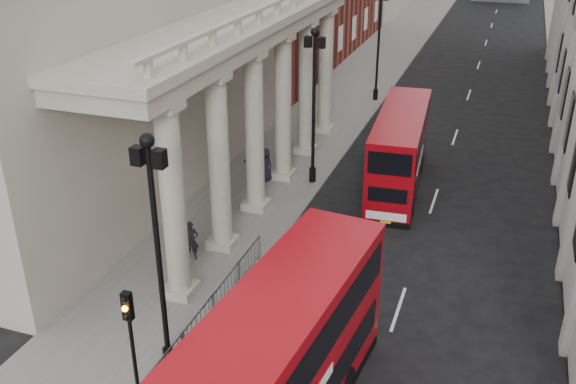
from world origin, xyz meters
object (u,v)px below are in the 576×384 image
object	(u,v)px
lamp_post_mid	(314,97)
lamp_post_north	(379,36)
traffic_light	(130,331)
bus_far	(400,149)
pedestrian_c	(266,164)
pedestrian_a	(191,241)
bus_near	(274,373)
pedestrian_b	(252,162)
lamp_post_south	(157,243)

from	to	relation	value
lamp_post_mid	lamp_post_north	bearing A→B (deg)	90.00
traffic_light	bus_far	world-z (taller)	traffic_light
pedestrian_c	pedestrian_a	bearing A→B (deg)	-74.51
bus_far	traffic_light	bearing A→B (deg)	-106.94
bus_near	pedestrian_a	world-z (taller)	bus_near
pedestrian_b	pedestrian_c	distance (m)	0.82
lamp_post_north	pedestrian_c	bearing A→B (deg)	-98.47
bus_far	pedestrian_a	bearing A→B (deg)	-127.38
lamp_post_mid	pedestrian_b	size ratio (longest dim) A/B	4.46
bus_near	bus_far	size ratio (longest dim) A/B	1.16
pedestrian_b	pedestrian_c	bearing A→B (deg)	146.29
pedestrian_b	bus_near	bearing A→B (deg)	82.49
lamp_post_mid	pedestrian_a	world-z (taller)	lamp_post_mid
lamp_post_south	pedestrian_c	bearing A→B (deg)	99.19
lamp_post_north	bus_near	bearing A→B (deg)	-82.61
lamp_post_mid	pedestrian_c	world-z (taller)	lamp_post_mid
lamp_post_mid	lamp_post_north	distance (m)	16.00
bus_near	pedestrian_a	size ratio (longest dim) A/B	6.42
lamp_post_north	lamp_post_south	bearing A→B (deg)	-90.00
lamp_post_mid	traffic_light	distance (m)	18.11
lamp_post_south	lamp_post_mid	xyz separation A→B (m)	(0.00, 16.00, 0.00)
lamp_post_mid	lamp_post_north	size ratio (longest dim) A/B	1.00
lamp_post_south	pedestrian_a	world-z (taller)	lamp_post_south
pedestrian_a	pedestrian_b	size ratio (longest dim) A/B	0.95
lamp_post_north	pedestrian_b	bearing A→B (deg)	-101.21
traffic_light	pedestrian_c	world-z (taller)	traffic_light
bus_far	pedestrian_a	size ratio (longest dim) A/B	5.56
bus_far	pedestrian_b	xyz separation A→B (m)	(-7.74, -1.75, -1.13)
lamp_post_north	traffic_light	distance (m)	34.07
bus_near	pedestrian_a	distance (m)	10.79
traffic_light	pedestrian_b	distance (m)	17.83
traffic_light	pedestrian_b	xyz separation A→B (m)	(-3.40, 17.38, -2.05)
lamp_post_mid	bus_near	size ratio (longest dim) A/B	0.73
bus_far	pedestrian_b	world-z (taller)	bus_far
lamp_post_south	traffic_light	distance (m)	2.71
lamp_post_north	bus_far	distance (m)	15.78
pedestrian_a	pedestrian_c	distance (m)	8.80
lamp_post_south	lamp_post_mid	world-z (taller)	same
traffic_light	bus_near	xyz separation A→B (m)	(4.27, 0.36, -0.60)
traffic_light	bus_far	xyz separation A→B (m)	(4.35, 19.13, -0.93)
lamp_post_south	lamp_post_north	distance (m)	32.00
pedestrian_b	pedestrian_c	world-z (taller)	pedestrian_b
pedestrian_c	lamp_post_mid	bearing A→B (deg)	30.52
lamp_post_south	bus_near	xyz separation A→B (m)	(4.37, -1.66, -2.40)
lamp_post_north	bus_far	bearing A→B (deg)	-73.37
pedestrian_a	lamp_post_north	bearing A→B (deg)	54.82
bus_near	pedestrian_a	bearing A→B (deg)	135.62
traffic_light	pedestrian_b	size ratio (longest dim) A/B	2.30
bus_far	lamp_post_south	bearing A→B (deg)	-108.70
bus_far	pedestrian_a	xyz separation A→B (m)	(-6.93, -10.58, -1.18)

